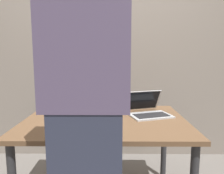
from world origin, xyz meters
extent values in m
cube|color=brown|center=(0.00, 0.00, 0.71)|extent=(1.24, 0.89, 0.03)
cylinder|color=#2D2D30|center=(-0.56, 0.38, 0.35)|extent=(0.05, 0.05, 0.69)
cylinder|color=#2D2D30|center=(0.56, 0.38, 0.35)|extent=(0.05, 0.05, 0.69)
cube|color=#B7BABC|center=(0.36, 0.08, 0.73)|extent=(0.37, 0.31, 0.01)
cube|color=#232326|center=(0.37, 0.06, 0.74)|extent=(0.30, 0.21, 0.00)
cube|color=#B7BABC|center=(0.32, 0.22, 0.83)|extent=(0.34, 0.19, 0.18)
cube|color=black|center=(0.32, 0.22, 0.83)|extent=(0.31, 0.17, 0.16)
cylinder|color=#472B14|center=(-0.24, 0.26, 0.82)|extent=(0.06, 0.06, 0.18)
cone|color=#472B14|center=(-0.24, 0.26, 0.92)|extent=(0.06, 0.06, 0.02)
cylinder|color=#472B14|center=(-0.24, 0.26, 0.96)|extent=(0.03, 0.03, 0.06)
cylinder|color=#BFB74C|center=(-0.24, 0.26, 1.00)|extent=(0.03, 0.03, 0.01)
cylinder|color=#73CEC9|center=(-0.24, 0.26, 0.83)|extent=(0.06, 0.06, 0.06)
cylinder|color=#333333|center=(-0.41, 0.28, 0.82)|extent=(0.07, 0.07, 0.19)
cone|color=#333333|center=(-0.41, 0.28, 0.93)|extent=(0.07, 0.07, 0.02)
cylinder|color=#333333|center=(-0.41, 0.28, 0.98)|extent=(0.03, 0.03, 0.08)
cylinder|color=#BFB74C|center=(-0.41, 0.28, 1.02)|extent=(0.03, 0.03, 0.01)
cylinder|color=#B2BCD2|center=(-0.41, 0.28, 0.83)|extent=(0.07, 0.07, 0.07)
cylinder|color=brown|center=(-0.25, 0.16, 0.81)|extent=(0.07, 0.07, 0.18)
cone|color=brown|center=(-0.25, 0.16, 0.91)|extent=(0.07, 0.07, 0.03)
cylinder|color=brown|center=(-0.25, 0.16, 0.97)|extent=(0.03, 0.03, 0.09)
cylinder|color=#BFB74C|center=(-0.25, 0.16, 1.02)|extent=(0.04, 0.04, 0.01)
cylinder|color=#87BE7A|center=(-0.25, 0.16, 0.82)|extent=(0.08, 0.08, 0.06)
cube|color=#594C6B|center=(-0.06, -0.63, 1.25)|extent=(0.40, 0.19, 0.58)
cylinder|color=white|center=(0.06, 0.12, 0.78)|extent=(0.07, 0.07, 0.11)
torus|color=white|center=(0.10, 0.12, 0.78)|extent=(0.07, 0.01, 0.07)
cube|color=gray|center=(0.00, 0.96, 1.30)|extent=(6.00, 0.10, 2.60)
camera|label=1|loc=(0.06, -1.60, 1.20)|focal=34.11mm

